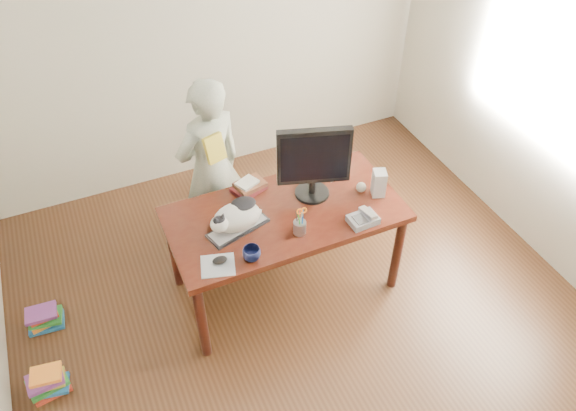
{
  "coord_description": "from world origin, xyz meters",
  "views": [
    {
      "loc": [
        -1.11,
        -1.96,
        3.35
      ],
      "look_at": [
        0.0,
        0.55,
        0.85
      ],
      "focal_mm": 35.0,
      "sensor_mm": 36.0,
      "label": 1
    }
  ],
  "objects_px": {
    "book_stack": "(249,186)",
    "person": "(211,169)",
    "pen_cup": "(300,226)",
    "cat": "(235,217)",
    "calculator": "(335,170)",
    "desk": "(281,220)",
    "coffee_mug": "(252,254)",
    "book_pile_b": "(44,318)",
    "phone": "(363,219)",
    "speaker": "(379,183)",
    "keyboard": "(238,228)",
    "mouse": "(220,260)",
    "baseball": "(361,187)",
    "book_pile_a": "(48,382)",
    "monitor": "(314,160)"
  },
  "relations": [
    {
      "from": "cat",
      "to": "calculator",
      "type": "xyz_separation_m",
      "value": [
        0.87,
        0.27,
        -0.09
      ]
    },
    {
      "from": "coffee_mug",
      "to": "person",
      "type": "distance_m",
      "value": 0.97
    },
    {
      "from": "pen_cup",
      "to": "cat",
      "type": "bearing_deg",
      "value": 153.14
    },
    {
      "from": "phone",
      "to": "book_stack",
      "type": "height_order",
      "value": "phone"
    },
    {
      "from": "mouse",
      "to": "person",
      "type": "height_order",
      "value": "person"
    },
    {
      "from": "keyboard",
      "to": "mouse",
      "type": "relative_size",
      "value": 4.15
    },
    {
      "from": "phone",
      "to": "book_stack",
      "type": "bearing_deg",
      "value": 130.63
    },
    {
      "from": "monitor",
      "to": "speaker",
      "type": "bearing_deg",
      "value": -3.68
    },
    {
      "from": "desk",
      "to": "mouse",
      "type": "height_order",
      "value": "mouse"
    },
    {
      "from": "coffee_mug",
      "to": "book_pile_a",
      "type": "height_order",
      "value": "coffee_mug"
    },
    {
      "from": "book_stack",
      "to": "person",
      "type": "distance_m",
      "value": 0.39
    },
    {
      "from": "desk",
      "to": "book_pile_a",
      "type": "distance_m",
      "value": 1.85
    },
    {
      "from": "pen_cup",
      "to": "book_stack",
      "type": "xyz_separation_m",
      "value": [
        -0.15,
        0.53,
        -0.02
      ]
    },
    {
      "from": "mouse",
      "to": "phone",
      "type": "bearing_deg",
      "value": 13.0
    },
    {
      "from": "baseball",
      "to": "person",
      "type": "relative_size",
      "value": 0.05
    },
    {
      "from": "monitor",
      "to": "book_pile_a",
      "type": "distance_m",
      "value": 2.24
    },
    {
      "from": "phone",
      "to": "desk",
      "type": "bearing_deg",
      "value": 136.14
    },
    {
      "from": "monitor",
      "to": "phone",
      "type": "relative_size",
      "value": 2.83
    },
    {
      "from": "phone",
      "to": "person",
      "type": "bearing_deg",
      "value": 125.24
    },
    {
      "from": "phone",
      "to": "speaker",
      "type": "distance_m",
      "value": 0.32
    },
    {
      "from": "monitor",
      "to": "mouse",
      "type": "relative_size",
      "value": 5.22
    },
    {
      "from": "book_stack",
      "to": "calculator",
      "type": "distance_m",
      "value": 0.65
    },
    {
      "from": "person",
      "to": "baseball",
      "type": "bearing_deg",
      "value": 125.57
    },
    {
      "from": "pen_cup",
      "to": "calculator",
      "type": "bearing_deg",
      "value": 42.91
    },
    {
      "from": "mouse",
      "to": "coffee_mug",
      "type": "distance_m",
      "value": 0.2
    },
    {
      "from": "coffee_mug",
      "to": "book_pile_b",
      "type": "xyz_separation_m",
      "value": [
        -1.36,
        0.66,
        -0.72
      ]
    },
    {
      "from": "monitor",
      "to": "coffee_mug",
      "type": "distance_m",
      "value": 0.76
    },
    {
      "from": "calculator",
      "to": "book_pile_a",
      "type": "height_order",
      "value": "calculator"
    },
    {
      "from": "cat",
      "to": "mouse",
      "type": "xyz_separation_m",
      "value": [
        -0.19,
        -0.22,
        -0.1
      ]
    },
    {
      "from": "desk",
      "to": "coffee_mug",
      "type": "height_order",
      "value": "coffee_mug"
    },
    {
      "from": "phone",
      "to": "book_pile_a",
      "type": "distance_m",
      "value": 2.3
    },
    {
      "from": "monitor",
      "to": "phone",
      "type": "xyz_separation_m",
      "value": [
        0.19,
        -0.37,
        -0.29
      ]
    },
    {
      "from": "mouse",
      "to": "coffee_mug",
      "type": "bearing_deg",
      "value": 0.61
    },
    {
      "from": "person",
      "to": "pen_cup",
      "type": "bearing_deg",
      "value": 92.9
    },
    {
      "from": "desk",
      "to": "keyboard",
      "type": "distance_m",
      "value": 0.4
    },
    {
      "from": "phone",
      "to": "book_stack",
      "type": "relative_size",
      "value": 0.74
    },
    {
      "from": "keyboard",
      "to": "mouse",
      "type": "bearing_deg",
      "value": -147.85
    },
    {
      "from": "calculator",
      "to": "person",
      "type": "distance_m",
      "value": 0.92
    },
    {
      "from": "speaker",
      "to": "book_pile_a",
      "type": "height_order",
      "value": "speaker"
    },
    {
      "from": "coffee_mug",
      "to": "book_pile_b",
      "type": "distance_m",
      "value": 1.67
    },
    {
      "from": "book_pile_b",
      "to": "person",
      "type": "bearing_deg",
      "value": 12.25
    },
    {
      "from": "phone",
      "to": "book_stack",
      "type": "xyz_separation_m",
      "value": [
        -0.58,
        0.61,
        0.01
      ]
    },
    {
      "from": "pen_cup",
      "to": "monitor",
      "type": "bearing_deg",
      "value": 51.27
    },
    {
      "from": "calculator",
      "to": "desk",
      "type": "bearing_deg",
      "value": -158.59
    },
    {
      "from": "book_stack",
      "to": "person",
      "type": "height_order",
      "value": "person"
    },
    {
      "from": "phone",
      "to": "mouse",
      "type": "bearing_deg",
      "value": 174.65
    },
    {
      "from": "mouse",
      "to": "book_stack",
      "type": "height_order",
      "value": "book_stack"
    },
    {
      "from": "keyboard",
      "to": "speaker",
      "type": "bearing_deg",
      "value": -19.99
    },
    {
      "from": "book_stack",
      "to": "person",
      "type": "xyz_separation_m",
      "value": [
        -0.17,
        0.35,
        -0.04
      ]
    },
    {
      "from": "desk",
      "to": "keyboard",
      "type": "relative_size",
      "value": 3.6
    }
  ]
}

